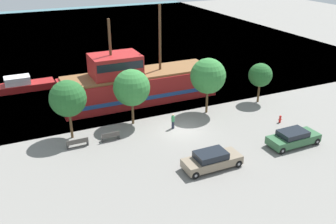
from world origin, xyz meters
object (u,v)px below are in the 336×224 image
at_px(parked_car_curb_front, 293,138).
at_px(moored_boat_dockside, 22,85).
at_px(pedestrian_walking_near, 173,121).
at_px(pirate_ship, 137,83).
at_px(bench_promenade_west, 110,136).
at_px(fire_hydrant, 280,119).
at_px(parked_car_curb_mid, 212,160).
at_px(bench_promenade_east, 77,143).

bearing_deg(parked_car_curb_front, moored_boat_dockside, 129.75).
height_order(parked_car_curb_front, pedestrian_walking_near, pedestrian_walking_near).
xyz_separation_m(pirate_ship, bench_promenade_west, (-5.67, -8.09, -1.69)).
bearing_deg(fire_hydrant, pedestrian_walking_near, 162.24).
xyz_separation_m(parked_car_curb_mid, bench_promenade_west, (-6.04, 7.90, -0.29)).
bearing_deg(bench_promenade_west, pirate_ship, 54.97).
distance_m(moored_boat_dockside, bench_promenade_west, 18.32).
xyz_separation_m(parked_car_curb_front, bench_promenade_east, (-17.65, 7.69, -0.27)).
distance_m(fire_hydrant, pedestrian_walking_near, 10.96).
distance_m(pirate_ship, parked_car_curb_front, 18.19).
relative_size(pirate_ship, fire_hydrant, 24.84).
xyz_separation_m(pirate_ship, bench_promenade_east, (-8.69, -8.08, -1.68)).
relative_size(pirate_ship, parked_car_curb_mid, 3.93).
bearing_deg(bench_promenade_west, moored_boat_dockside, 109.56).
relative_size(moored_boat_dockside, bench_promenade_east, 3.89).
relative_size(bench_promenade_west, pedestrian_walking_near, 1.11).
bearing_deg(fire_hydrant, moored_boat_dockside, 137.75).
distance_m(moored_boat_dockside, parked_car_curb_mid, 27.95).
relative_size(parked_car_curb_mid, bench_promenade_west, 2.84).
bearing_deg(pirate_ship, parked_car_curb_mid, -88.67).
distance_m(moored_boat_dockside, parked_car_curb_front, 32.45).
distance_m(parked_car_curb_front, bench_promenade_west, 16.52).
relative_size(moored_boat_dockside, pedestrian_walking_near, 4.86).
bearing_deg(moored_boat_dockside, pedestrian_walking_near, -54.51).
bearing_deg(fire_hydrant, parked_car_curb_mid, -157.61).
xyz_separation_m(fire_hydrant, bench_promenade_west, (-16.72, 3.50, 0.03)).
bearing_deg(bench_promenade_west, bench_promenade_east, 179.97).
relative_size(pirate_ship, moored_boat_dockside, 2.55).
relative_size(parked_car_curb_front, bench_promenade_west, 2.84).
height_order(pirate_ship, fire_hydrant, pirate_ship).
bearing_deg(parked_car_curb_mid, pedestrian_walking_near, 88.16).
height_order(bench_promenade_west, pedestrian_walking_near, pedestrian_walking_near).
xyz_separation_m(moored_boat_dockside, bench_promenade_west, (6.13, -17.26, -0.23)).
bearing_deg(moored_boat_dockside, bench_promenade_east, -79.80).
relative_size(parked_car_curb_front, bench_promenade_east, 2.52).
bearing_deg(bench_promenade_west, parked_car_curb_mid, -52.60).
bearing_deg(bench_promenade_east, pirate_ship, 42.91).
relative_size(parked_car_curb_front, fire_hydrant, 6.31).
distance_m(pirate_ship, fire_hydrant, 16.10).
bearing_deg(fire_hydrant, pirate_ship, 133.66).
bearing_deg(parked_car_curb_mid, fire_hydrant, 22.39).
xyz_separation_m(fire_hydrant, pedestrian_walking_near, (-10.43, 3.34, 0.36)).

